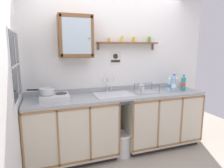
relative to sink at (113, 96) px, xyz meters
name	(u,v)px	position (x,y,z in m)	size (l,w,h in m)	color
floor	(126,160)	(0.10, -0.32, -0.94)	(5.84, 5.84, 0.00)	#9E9384
back_wall	(113,69)	(0.10, 0.27, 0.38)	(3.44, 0.07, 2.62)	white
side_wall_left	(8,84)	(-1.35, -0.63, 0.37)	(0.05, 3.37, 2.62)	white
lower_cabinet_run	(72,131)	(-0.66, -0.04, -0.47)	(1.31, 0.59, 0.93)	black
lower_cabinet_run_right	(160,119)	(0.85, -0.04, -0.47)	(1.32, 0.59, 0.93)	black
countertop	(120,96)	(0.10, -0.04, 0.00)	(2.80, 0.61, 0.03)	#9EA3A8
backsplash	(114,89)	(0.10, 0.24, 0.06)	(2.80, 0.02, 0.08)	#9EA3A8
sink	(113,96)	(0.00, 0.00, 0.00)	(0.59, 0.48, 0.46)	silver
hot_plate_stove	(54,97)	(-0.88, -0.01, 0.06)	(0.41, 0.34, 0.08)	silver
saucepan	(46,91)	(-0.98, 0.01, 0.14)	(0.37, 0.22, 0.09)	silver
bottle_detergent_teal_0	(183,84)	(1.22, -0.13, 0.14)	(0.07, 0.07, 0.28)	teal
bottle_soda_green_1	(183,83)	(1.33, 0.01, 0.12)	(0.08, 0.08, 0.24)	#4CB266
bottle_opaque_white_2	(177,83)	(1.21, 0.02, 0.13)	(0.08, 0.08, 0.24)	white
bottle_water_clear_3	(170,84)	(1.01, -0.04, 0.13)	(0.08, 0.08, 0.26)	silver
bottle_water_blue_4	(174,84)	(1.01, -0.15, 0.15)	(0.08, 0.08, 0.30)	#8CB7E0
dish_rack	(146,91)	(0.55, -0.05, 0.04)	(0.36, 0.25, 0.17)	#B2B2B7
wall_cabinet	(76,36)	(-0.53, 0.12, 0.90)	(0.49, 0.27, 0.61)	brown
spice_shelf	(129,42)	(0.34, 0.18, 0.83)	(1.04, 0.14, 0.23)	brown
warning_sign	(115,58)	(0.13, 0.24, 0.57)	(0.19, 0.01, 0.23)	silver
window	(15,65)	(-1.32, -0.24, 0.53)	(0.03, 0.76, 0.82)	#262D38
trash_bin	(122,144)	(0.09, -0.15, -0.75)	(0.33, 0.33, 0.36)	silver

